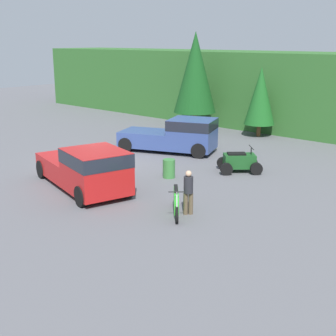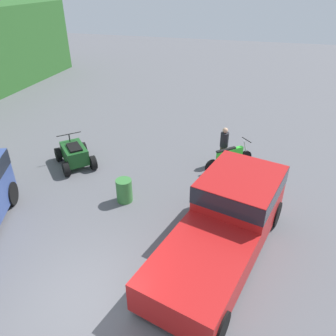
{
  "view_description": "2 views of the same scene",
  "coord_description": "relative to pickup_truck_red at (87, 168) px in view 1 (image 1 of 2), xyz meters",
  "views": [
    {
      "loc": [
        18.33,
        -15.09,
        6.34
      ],
      "look_at": [
        5.4,
        -0.55,
        0.95
      ],
      "focal_mm": 50.0,
      "sensor_mm": 36.0,
      "label": 1
    },
    {
      "loc": [
        -4.74,
        -3.33,
        7.16
      ],
      "look_at": [
        5.4,
        -0.55,
        0.95
      ],
      "focal_mm": 35.0,
      "sensor_mm": 36.0,
      "label": 2
    }
  ],
  "objects": [
    {
      "name": "ground_plane",
      "position": [
        -2.98,
        3.04,
        -1.03
      ],
      "size": [
        80.0,
        80.0,
        0.0
      ],
      "primitive_type": "plane",
      "color": "#5B5B60"
    },
    {
      "name": "hillside_backdrop",
      "position": [
        -2.98,
        19.04,
        1.68
      ],
      "size": [
        44.0,
        6.0,
        5.42
      ],
      "color": "#2D6028",
      "rests_on": "ground_plane"
    },
    {
      "name": "tree_left",
      "position": [
        -5.5,
        14.3,
        3.0
      ],
      "size": [
        3.02,
        3.02,
        6.86
      ],
      "color": "brown",
      "rests_on": "ground_plane"
    },
    {
      "name": "tree_mid_left",
      "position": [
        -0.63,
        15.08,
        1.67
      ],
      "size": [
        2.03,
        2.03,
        4.61
      ],
      "color": "brown",
      "rests_on": "ground_plane"
    },
    {
      "name": "pickup_truck_red",
      "position": [
        0.0,
        0.0,
        0.0
      ],
      "size": [
        6.15,
        3.65,
        1.97
      ],
      "rotation": [
        0.0,
        0.0,
        -0.26
      ],
      "color": "red",
      "rests_on": "ground_plane"
    },
    {
      "name": "pickup_truck_second",
      "position": [
        -1.8,
        8.04,
        -0.0
      ],
      "size": [
        5.92,
        4.07,
        1.97
      ],
      "rotation": [
        0.0,
        0.0,
        0.38
      ],
      "color": "#334784",
      "rests_on": "ground_plane"
    },
    {
      "name": "dirt_bike",
      "position": [
        4.68,
        0.41,
        -0.55
      ],
      "size": [
        1.66,
        1.81,
        1.17
      ],
      "rotation": [
        0.0,
        0.0,
        -0.83
      ],
      "color": "black",
      "rests_on": "ground_plane"
    },
    {
      "name": "quad_atv",
      "position": [
        3.22,
        6.88,
        -0.54
      ],
      "size": [
        2.41,
        2.39,
        1.24
      ],
      "rotation": [
        0.0,
        0.0,
        0.77
      ],
      "color": "black",
      "rests_on": "ground_plane"
    },
    {
      "name": "rider_person",
      "position": [
        5.01,
        0.72,
        -0.12
      ],
      "size": [
        0.49,
        0.49,
        1.69
      ],
      "rotation": [
        0.0,
        0.0,
        -0.76
      ],
      "color": "brown",
      "rests_on": "ground_plane"
    },
    {
      "name": "steel_barrel",
      "position": [
        1.3,
        3.82,
        -0.59
      ],
      "size": [
        0.58,
        0.58,
        0.88
      ],
      "color": "#387A38",
      "rests_on": "ground_plane"
    }
  ]
}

